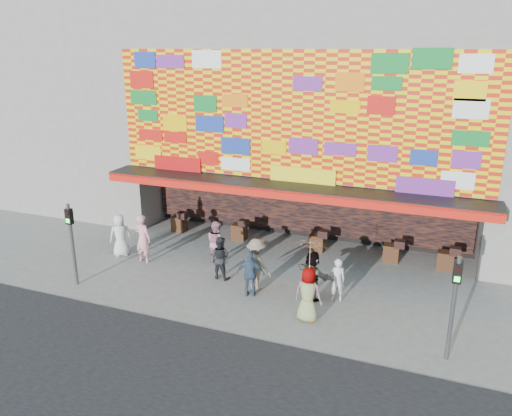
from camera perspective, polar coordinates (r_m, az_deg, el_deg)
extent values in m
plane|color=slate|center=(17.26, -0.24, -9.92)|extent=(90.00, 90.00, 0.00)
cube|color=gray|center=(22.95, 7.29, 13.86)|extent=(15.00, 8.00, 7.00)
cube|color=black|center=(24.76, 7.41, 2.38)|extent=(15.00, 6.00, 3.00)
cube|color=gray|center=(24.05, -12.16, 1.66)|extent=(0.40, 2.00, 3.00)
cube|color=gray|center=(20.37, 24.84, -2.61)|extent=(0.40, 2.00, 3.00)
cube|color=black|center=(19.15, 3.48, 2.55)|extent=(15.20, 1.60, 0.12)
cube|color=red|center=(18.48, 2.73, 1.51)|extent=(15.20, 0.04, 0.35)
cube|color=#F5D000|center=(19.17, 4.15, 10.34)|extent=(14.80, 0.08, 4.90)
cube|color=black|center=(21.82, 5.39, 0.46)|extent=(14.00, 0.25, 2.50)
cube|color=gray|center=(29.04, -19.15, 12.87)|extent=(11.00, 8.00, 12.00)
cylinder|color=#59595B|center=(18.54, -20.22, -3.98)|extent=(0.12, 0.12, 3.00)
cube|color=black|center=(18.19, -20.57, -0.91)|extent=(0.22, 0.18, 0.55)
cube|color=black|center=(18.09, -20.82, -0.61)|extent=(0.14, 0.02, 0.14)
cube|color=#19E533|center=(18.16, -20.73, -1.38)|extent=(0.14, 0.02, 0.14)
cylinder|color=#59595B|center=(14.31, 21.56, -10.74)|extent=(0.12, 0.12, 3.00)
cube|color=black|center=(13.86, 22.05, -6.91)|extent=(0.22, 0.18, 0.55)
cube|color=black|center=(13.72, 22.11, -6.57)|extent=(0.14, 0.02, 0.14)
cube|color=#19E533|center=(13.83, 21.99, -7.55)|extent=(0.14, 0.02, 0.14)
imported|color=silver|center=(20.78, -15.25, -3.01)|extent=(1.01, 0.96, 1.74)
imported|color=pink|center=(19.92, -12.81, -3.41)|extent=(0.77, 0.57, 1.94)
imported|color=black|center=(18.18, -4.14, -5.67)|extent=(0.81, 0.65, 1.61)
imported|color=#786B57|center=(17.28, 0.04, -6.46)|extent=(1.34, 0.99, 1.86)
imported|color=#394B64|center=(16.88, -0.63, -7.52)|extent=(1.02, 0.63, 1.62)
imported|color=gray|center=(16.79, 6.46, -7.66)|extent=(1.62, 1.20, 1.70)
imported|color=gray|center=(15.50, 5.98, -9.79)|extent=(0.90, 0.62, 1.76)
imported|color=silver|center=(16.80, 9.23, -8.11)|extent=(0.64, 0.53, 1.51)
imported|color=#BE7B91|center=(19.45, -4.53, -3.90)|extent=(1.05, 1.00, 1.70)
imported|color=beige|center=(14.94, 6.13, -5.42)|extent=(1.21, 1.22, 0.93)
cylinder|color=#4C3326|center=(15.33, 6.02, -8.57)|extent=(0.02, 0.02, 1.00)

